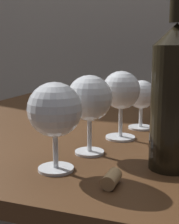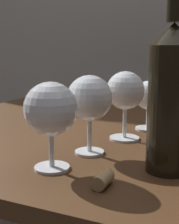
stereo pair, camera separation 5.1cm
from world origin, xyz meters
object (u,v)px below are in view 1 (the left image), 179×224
at_px(wine_glass_empty, 90,100).
at_px(wine_bottle, 174,95).
at_px(wine_glass_rose, 121,92).
at_px(wine_glass_amber, 168,83).
at_px(cork, 111,179).
at_px(wine_glass_white, 141,95).
at_px(wine_glass_chardonnay, 55,111).

bearing_deg(wine_glass_empty, wine_bottle, -10.25).
distance_m(wine_glass_rose, wine_glass_amber, 0.23).
height_order(wine_glass_amber, cork, wine_glass_amber).
xyz_separation_m(wine_glass_white, cork, (0.03, -0.37, -0.07)).
bearing_deg(wine_glass_empty, wine_glass_amber, 72.71).
xyz_separation_m(wine_glass_chardonnay, wine_glass_empty, (0.02, 0.10, 0.00)).
xyz_separation_m(wine_glass_empty, wine_bottle, (0.16, -0.03, 0.02)).
distance_m(wine_glass_rose, wine_glass_white, 0.11).
height_order(wine_glass_rose, cork, wine_glass_rose).
distance_m(wine_glass_white, wine_bottle, 0.28).
xyz_separation_m(wine_glass_chardonnay, wine_glass_rose, (0.05, 0.23, 0.01)).
bearing_deg(cork, wine_glass_chardonnay, 164.26).
xyz_separation_m(wine_glass_amber, wine_bottle, (0.05, -0.37, 0.02)).
distance_m(wine_glass_empty, wine_glass_rose, 0.13).
distance_m(wine_glass_empty, cork, 0.18).
height_order(wine_glass_white, wine_bottle, wine_bottle).
height_order(wine_glass_rose, wine_glass_white, wine_glass_rose).
bearing_deg(wine_glass_chardonnay, wine_glass_white, 76.71).
bearing_deg(wine_glass_chardonnay, cork, -15.74).
bearing_deg(wine_glass_rose, wine_glass_white, 76.90).
height_order(wine_glass_empty, wine_glass_amber, wine_glass_empty).
height_order(wine_glass_empty, wine_bottle, wine_bottle).
distance_m(wine_glass_chardonnay, wine_glass_rose, 0.23).
bearing_deg(wine_glass_white, wine_glass_rose, -103.10).
xyz_separation_m(wine_glass_empty, wine_glass_rose, (0.03, 0.12, 0.00)).
distance_m(wine_glass_empty, wine_glass_white, 0.24).
bearing_deg(wine_glass_white, cork, -85.82).
bearing_deg(cork, wine_glass_rose, 101.45).
bearing_deg(cork, wine_glass_empty, 121.84).
bearing_deg(wine_glass_white, wine_glass_amber, 65.26).
distance_m(wine_glass_amber, wine_bottle, 0.38).
xyz_separation_m(wine_glass_rose, wine_glass_amber, (0.08, 0.22, -0.00)).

